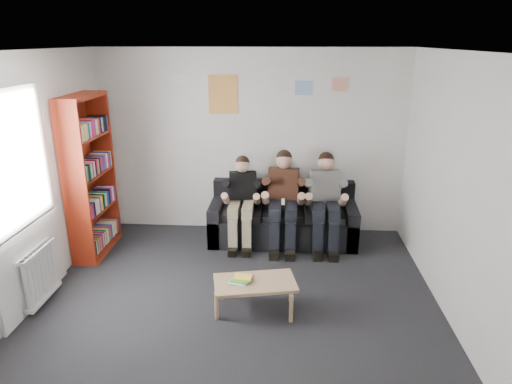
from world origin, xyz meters
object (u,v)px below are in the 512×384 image
sofa (283,220)px  person_middle (283,201)px  coffee_table (255,285)px  person_left (242,202)px  bookshelf (91,177)px  person_right (325,202)px

sofa → person_middle: person_middle is taller
coffee_table → person_left: bearing=100.2°
sofa → coffee_table: (-0.28, -1.89, 0.01)m
bookshelf → person_right: bookshelf is taller
sofa → person_middle: (0.00, -0.20, 0.37)m
sofa → person_middle: 0.42m
sofa → person_right: 0.71m
coffee_table → person_right: (0.86, 1.70, 0.35)m
person_right → person_left: bearing=172.7°
bookshelf → coffee_table: bookshelf is taller
bookshelf → coffee_table: bearing=-31.1°
coffee_table → person_right: size_ratio=0.65×
coffee_table → person_left: (-0.31, 1.70, 0.32)m
person_middle → person_right: bearing=4.4°
person_middle → person_left: bearing=-176.3°
person_middle → bookshelf: bearing=-167.5°
sofa → bookshelf: (-2.55, -0.57, 0.78)m
bookshelf → person_left: size_ratio=1.71×
sofa → coffee_table: size_ratio=2.41×
sofa → person_right: bearing=-18.7°
person_middle → person_right: person_middle is taller
person_left → person_right: bearing=-8.8°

